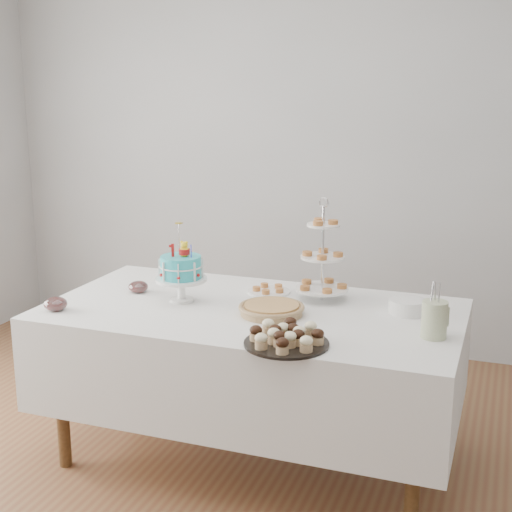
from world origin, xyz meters
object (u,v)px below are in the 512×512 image
(table, at_px, (252,354))
(jam_bowl_b, at_px, (138,287))
(birthday_cake, at_px, (181,280))
(pie, at_px, (272,309))
(cupcake_tray, at_px, (287,336))
(jam_bowl_a, at_px, (56,304))
(pastry_plate, at_px, (269,290))
(utensil_pitcher, at_px, (434,318))
(tiered_stand, at_px, (323,258))
(plate_stack, at_px, (407,306))

(table, bearing_deg, jam_bowl_b, 175.25)
(table, height_order, jam_bowl_b, jam_bowl_b)
(birthday_cake, bearing_deg, pie, -24.40)
(cupcake_tray, relative_size, jam_bowl_a, 3.20)
(pastry_plate, relative_size, jam_bowl_a, 1.99)
(birthday_cake, xyz_separation_m, jam_bowl_a, (-0.48, -0.33, -0.07))
(cupcake_tray, bearing_deg, utensil_pitcher, 28.15)
(pie, bearing_deg, utensil_pitcher, -4.50)
(tiered_stand, height_order, jam_bowl_a, tiered_stand)
(utensil_pitcher, bearing_deg, table, 155.01)
(plate_stack, relative_size, pastry_plate, 0.79)
(plate_stack, relative_size, utensil_pitcher, 0.72)
(pie, xyz_separation_m, pastry_plate, (-0.12, 0.32, -0.01))
(plate_stack, bearing_deg, tiered_stand, 169.92)
(cupcake_tray, height_order, pie, cupcake_tray)
(plate_stack, xyz_separation_m, jam_bowl_a, (-1.53, -0.51, -0.00))
(jam_bowl_b, bearing_deg, jam_bowl_a, -118.69)
(birthday_cake, distance_m, pie, 0.48)
(jam_bowl_a, height_order, jam_bowl_b, jam_bowl_a)
(tiered_stand, xyz_separation_m, jam_bowl_b, (-0.90, -0.20, -0.18))
(pastry_plate, distance_m, utensil_pitcher, 0.93)
(table, xyz_separation_m, cupcake_tray, (0.30, -0.40, 0.27))
(cupcake_tray, relative_size, tiered_stand, 0.69)
(table, distance_m, pie, 0.28)
(table, xyz_separation_m, pie, (0.12, -0.05, 0.25))
(birthday_cake, xyz_separation_m, tiered_stand, (0.63, 0.26, 0.11))
(cupcake_tray, bearing_deg, tiered_stand, 92.51)
(cupcake_tray, relative_size, plate_stack, 2.03)
(table, distance_m, jam_bowl_a, 0.94)
(plate_stack, bearing_deg, jam_bowl_a, -161.49)
(jam_bowl_b, bearing_deg, pastry_plate, 19.56)
(pastry_plate, bearing_deg, jam_bowl_b, -160.44)
(table, xyz_separation_m, jam_bowl_b, (-0.63, 0.05, 0.25))
(birthday_cake, relative_size, jam_bowl_b, 3.87)
(table, bearing_deg, plate_stack, 14.20)
(birthday_cake, distance_m, plate_stack, 1.07)
(birthday_cake, distance_m, jam_bowl_a, 0.59)
(tiered_stand, distance_m, jam_bowl_b, 0.93)
(pastry_plate, xyz_separation_m, jam_bowl_b, (-0.62, -0.22, 0.01))
(pie, bearing_deg, jam_bowl_b, 171.99)
(jam_bowl_b, distance_m, utensil_pitcher, 1.48)
(pastry_plate, bearing_deg, tiered_stand, -4.44)
(pie, relative_size, jam_bowl_b, 3.06)
(birthday_cake, relative_size, cupcake_tray, 1.10)
(table, distance_m, plate_stack, 0.76)
(pie, xyz_separation_m, plate_stack, (0.58, 0.23, 0.01))
(pie, bearing_deg, plate_stack, 21.53)
(pastry_plate, height_order, utensil_pitcher, utensil_pitcher)
(tiered_stand, xyz_separation_m, plate_stack, (0.42, -0.08, -0.18))
(jam_bowl_a, bearing_deg, jam_bowl_b, 61.31)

